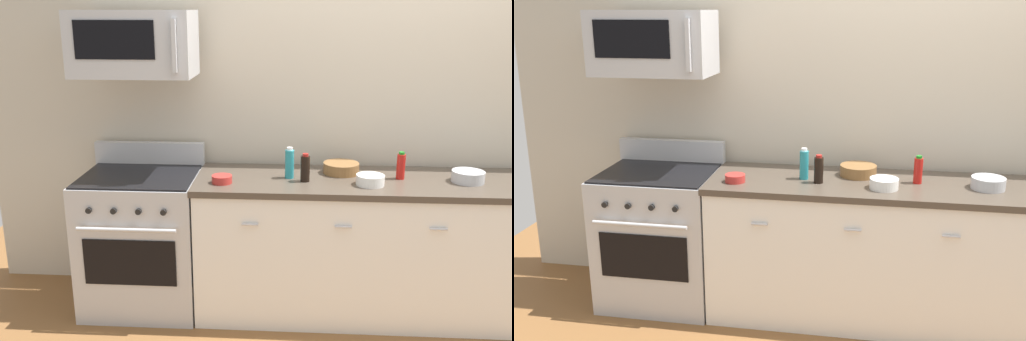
% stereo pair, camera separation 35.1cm
% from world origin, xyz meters
% --- Properties ---
extents(ground_plane, '(6.58, 6.58, 0.00)m').
position_xyz_m(ground_plane, '(0.00, 0.00, 0.00)').
color(ground_plane, brown).
extents(back_wall, '(5.48, 0.10, 2.70)m').
position_xyz_m(back_wall, '(0.00, 0.41, 1.35)').
color(back_wall, beige).
rests_on(back_wall, ground_plane).
extents(counter_unit, '(2.39, 0.66, 0.92)m').
position_xyz_m(counter_unit, '(-0.00, -0.00, 0.46)').
color(counter_unit, white).
rests_on(counter_unit, ground_plane).
extents(range_oven, '(0.76, 0.69, 1.07)m').
position_xyz_m(range_oven, '(-1.57, 0.00, 0.47)').
color(range_oven, '#B7BABF').
rests_on(range_oven, ground_plane).
extents(microwave, '(0.74, 0.44, 0.40)m').
position_xyz_m(microwave, '(-1.57, 0.05, 1.75)').
color(microwave, '#B7BABF').
extents(bottle_soy_sauce_dark, '(0.06, 0.06, 0.18)m').
position_xyz_m(bottle_soy_sauce_dark, '(-0.50, -0.07, 1.00)').
color(bottle_soy_sauce_dark, black).
rests_on(bottle_soy_sauce_dark, countertop_slab).
extents(bottle_hot_sauce_red, '(0.05, 0.05, 0.17)m').
position_xyz_m(bottle_hot_sauce_red, '(0.10, 0.03, 1.00)').
color(bottle_hot_sauce_red, '#B21914').
rests_on(bottle_hot_sauce_red, countertop_slab).
extents(bottle_dish_soap, '(0.06, 0.06, 0.20)m').
position_xyz_m(bottle_dish_soap, '(-0.60, -0.00, 1.01)').
color(bottle_dish_soap, teal).
rests_on(bottle_dish_soap, countertop_slab).
extents(bowl_white_ceramic, '(0.17, 0.17, 0.06)m').
position_xyz_m(bowl_white_ceramic, '(-0.11, -0.12, 0.95)').
color(bowl_white_ceramic, white).
rests_on(bowl_white_ceramic, countertop_slab).
extents(bowl_wooden_salad, '(0.23, 0.23, 0.07)m').
position_xyz_m(bowl_wooden_salad, '(-0.26, 0.13, 0.96)').
color(bowl_wooden_salad, brown).
rests_on(bowl_wooden_salad, countertop_slab).
extents(bowl_steel_prep, '(0.20, 0.20, 0.07)m').
position_xyz_m(bowl_steel_prep, '(0.51, -0.02, 0.96)').
color(bowl_steel_prep, '#B2B5BA').
rests_on(bowl_steel_prep, countertop_slab).
extents(bowl_red_small, '(0.13, 0.13, 0.05)m').
position_xyz_m(bowl_red_small, '(-1.01, -0.14, 0.95)').
color(bowl_red_small, '#B72D28').
rests_on(bowl_red_small, countertop_slab).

